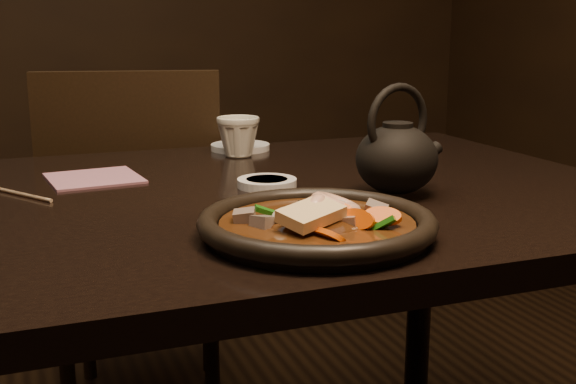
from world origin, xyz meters
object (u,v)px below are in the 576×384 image
object	(u,v)px
table	(154,246)
plate	(317,225)
chair	(138,237)
tea_cup	(238,135)
teapot	(397,155)

from	to	relation	value
table	plate	size ratio (longest dim) A/B	5.20
table	chair	world-z (taller)	chair
table	plate	xyz separation A→B (m)	(0.16, -0.28, 0.09)
table	tea_cup	distance (m)	0.40
plate	teapot	size ratio (longest dim) A/B	1.77
teapot	table	bearing A→B (deg)	149.53
chair	tea_cup	bearing A→B (deg)	127.84
tea_cup	teapot	distance (m)	0.44
table	teapot	size ratio (longest dim) A/B	9.19
table	chair	bearing A→B (deg)	83.52
table	tea_cup	bearing A→B (deg)	52.48
chair	plate	world-z (taller)	chair
table	plate	world-z (taller)	plate
table	plate	bearing A→B (deg)	-59.83
teapot	plate	bearing A→B (deg)	-154.69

